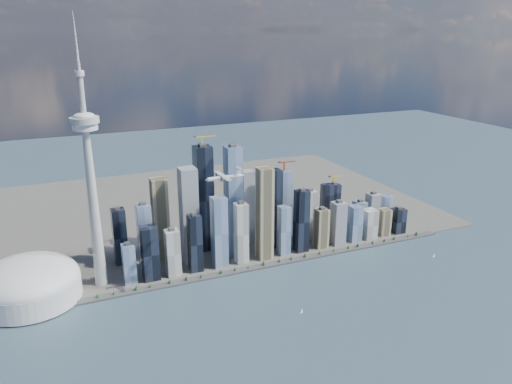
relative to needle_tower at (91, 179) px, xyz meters
name	(u,v)px	position (x,y,z in m)	size (l,w,h in m)	color
ground	(293,329)	(300.00, -310.00, -235.84)	(4000.00, 4000.00, 0.00)	#2E4451
seawall	(242,270)	(300.00, -60.00, -233.84)	(1100.00, 22.00, 4.00)	#383838
land	(187,208)	(300.00, 390.00, -234.34)	(1400.00, 900.00, 3.00)	#4C4C47
shoreline_trees	(242,267)	(300.00, -60.00, -227.06)	(960.53, 7.20, 8.80)	#3F2D1E
skyscraper_cluster	(251,218)	(359.61, 26.81, -146.68)	(736.00, 142.00, 285.41)	black
needle_tower	(91,179)	(0.00, 0.00, 0.00)	(56.00, 56.00, 550.50)	#A1A29D
dome_stadium	(28,283)	(-140.00, -10.00, -196.40)	(200.00, 200.00, 86.00)	silver
airplane	(225,177)	(228.79, -154.32, 19.73)	(79.35, 70.05, 19.39)	silver
sailboat_west	(302,311)	(340.27, -268.46, -232.75)	(6.95, 3.16, 9.62)	white
sailboat_east	(434,256)	(751.66, -174.94, -232.51)	(7.46, 3.72, 10.38)	white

